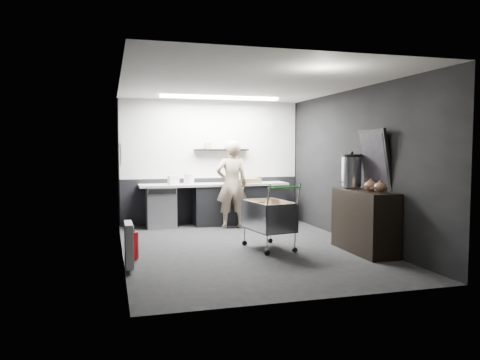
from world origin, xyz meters
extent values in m
plane|color=black|center=(0.00, 0.00, 0.00)|extent=(5.50, 5.50, 0.00)
plane|color=silver|center=(0.00, 0.00, 2.70)|extent=(5.50, 5.50, 0.00)
plane|color=black|center=(0.00, 2.75, 1.35)|extent=(5.50, 0.00, 5.50)
plane|color=black|center=(0.00, -2.75, 1.35)|extent=(5.50, 0.00, 5.50)
plane|color=black|center=(-2.00, 0.00, 1.35)|extent=(0.00, 5.50, 5.50)
plane|color=black|center=(2.00, 0.00, 1.35)|extent=(0.00, 5.50, 5.50)
cube|color=silver|center=(0.00, 2.73, 1.85)|extent=(3.95, 0.02, 1.70)
cube|color=black|center=(0.00, 2.73, 0.50)|extent=(3.95, 0.02, 1.00)
cube|color=black|center=(0.20, 2.62, 1.62)|extent=(1.20, 0.22, 0.04)
cylinder|color=silver|center=(1.40, 2.72, 2.15)|extent=(0.20, 0.03, 0.20)
cube|color=white|center=(-1.98, 1.30, 1.55)|extent=(0.02, 0.30, 0.40)
cube|color=red|center=(-1.98, 1.30, 1.62)|extent=(0.02, 0.22, 0.10)
cube|color=silver|center=(-1.94, -0.90, 0.35)|extent=(0.10, 0.50, 0.60)
cube|color=white|center=(0.00, 1.85, 2.67)|extent=(2.40, 0.20, 0.04)
cube|color=black|center=(0.55, 2.42, 0.42)|extent=(2.00, 0.56, 0.85)
cube|color=#B2B2AD|center=(0.00, 2.42, 0.88)|extent=(3.20, 0.60, 0.05)
cube|color=#9EA0A5|center=(-1.15, 2.42, 0.42)|extent=(0.60, 0.58, 0.85)
cube|color=black|center=(-1.15, 2.12, 0.78)|extent=(0.56, 0.02, 0.10)
imported|color=beige|center=(0.26, 1.97, 0.90)|extent=(0.68, 0.46, 1.81)
cube|color=silver|center=(0.34, -0.17, 0.33)|extent=(0.72, 0.98, 0.02)
cube|color=silver|center=(0.06, -0.17, 0.55)|extent=(0.16, 0.89, 0.48)
cube|color=silver|center=(0.62, -0.17, 0.55)|extent=(0.16, 0.89, 0.48)
cube|color=silver|center=(0.34, -0.61, 0.55)|extent=(0.58, 0.11, 0.48)
cube|color=silver|center=(0.34, 0.27, 0.55)|extent=(0.58, 0.11, 0.48)
cylinder|color=silver|center=(0.09, -0.58, 0.18)|extent=(0.02, 0.02, 0.32)
cylinder|color=silver|center=(0.59, -0.58, 0.18)|extent=(0.02, 0.02, 0.32)
cylinder|color=silver|center=(0.09, 0.24, 0.18)|extent=(0.02, 0.02, 0.32)
cylinder|color=silver|center=(0.59, 0.24, 0.18)|extent=(0.02, 0.02, 0.32)
cylinder|color=green|center=(0.34, -0.67, 1.06)|extent=(0.58, 0.12, 0.03)
cube|color=olive|center=(0.21, -0.06, 0.54)|extent=(0.30, 0.35, 0.40)
cube|color=olive|center=(0.49, -0.30, 0.52)|extent=(0.28, 0.33, 0.36)
cylinder|color=black|center=(0.09, -0.58, 0.04)|extent=(0.09, 0.04, 0.08)
cylinder|color=black|center=(0.09, 0.24, 0.04)|extent=(0.09, 0.04, 0.08)
cylinder|color=black|center=(0.59, -0.58, 0.04)|extent=(0.09, 0.04, 0.08)
cylinder|color=black|center=(0.59, 0.24, 0.04)|extent=(0.09, 0.04, 0.08)
cube|color=black|center=(1.73, -0.79, 0.49)|extent=(0.49, 1.32, 0.99)
cylinder|color=silver|center=(1.73, -0.35, 1.26)|extent=(0.33, 0.33, 0.50)
cylinder|color=black|center=(1.73, -0.35, 1.54)|extent=(0.33, 0.33, 0.04)
sphere|color=black|center=(1.73, -0.35, 1.58)|extent=(0.05, 0.05, 0.05)
ellipsoid|color=brown|center=(1.73, -0.96, 1.08)|extent=(0.20, 0.20, 0.16)
ellipsoid|color=brown|center=(1.73, -1.23, 1.08)|extent=(0.20, 0.20, 0.16)
cube|color=black|center=(1.94, -0.74, 1.48)|extent=(0.22, 0.77, 0.98)
cube|color=black|center=(1.92, -0.74, 1.48)|extent=(0.16, 0.66, 0.84)
cylinder|color=#B20B14|center=(-1.85, -0.35, 0.22)|extent=(0.15, 0.15, 0.40)
cone|color=black|center=(-1.85, -0.35, 0.45)|extent=(0.10, 0.10, 0.06)
cylinder|color=black|center=(-1.85, -0.35, 0.49)|extent=(0.03, 0.03, 0.06)
cube|color=#978050|center=(0.71, 2.37, 0.95)|extent=(0.57, 0.46, 0.10)
cylinder|color=silver|center=(-0.56, 2.42, 1.01)|extent=(0.22, 0.22, 0.22)
cube|color=silver|center=(-0.89, 2.37, 0.99)|extent=(0.23, 0.20, 0.18)
camera|label=1|loc=(-2.17, -7.38, 1.67)|focal=35.00mm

